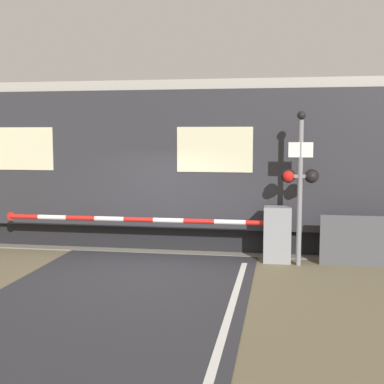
# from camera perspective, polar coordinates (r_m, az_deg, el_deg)

# --- Properties ---
(ground_plane) EXTENTS (80.00, 80.00, 0.00)m
(ground_plane) POSITION_cam_1_polar(r_m,az_deg,el_deg) (11.24, -5.10, -8.45)
(ground_plane) COLOR #6B6047
(track_bed) EXTENTS (36.00, 3.20, 0.13)m
(track_bed) POSITION_cam_1_polar(r_m,az_deg,el_deg) (14.30, -1.79, -5.17)
(track_bed) COLOR slate
(track_bed) RESTS_ON ground_plane
(train) EXTENTS (17.69, 2.84, 4.11)m
(train) POSITION_cam_1_polar(r_m,az_deg,el_deg) (15.19, -15.43, 3.18)
(train) COLOR black
(train) RESTS_ON ground_plane
(crossing_barrier) EXTENTS (6.76, 0.44, 1.24)m
(crossing_barrier) POSITION_cam_1_polar(r_m,az_deg,el_deg) (12.04, 6.21, -4.20)
(crossing_barrier) COLOR gray
(crossing_barrier) RESTS_ON ground_plane
(signal_post) EXTENTS (0.79, 0.26, 3.32)m
(signal_post) POSITION_cam_1_polar(r_m,az_deg,el_deg) (11.64, 11.46, 1.41)
(signal_post) COLOR gray
(signal_post) RESTS_ON ground_plane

